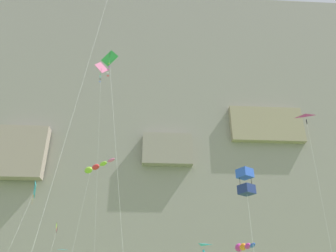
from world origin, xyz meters
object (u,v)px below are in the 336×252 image
kite_delta_low_center (307,121)px  kite_diamond_far_left (33,194)px  kite_banner_far_right (55,234)px  kite_diamond_upper_right (101,73)px  kite_windsock_near_cliff (95,167)px  kite_delta_low_right (202,251)px  kite_windsock_mid_left (243,247)px  kite_diamond_high_right (110,70)px  kite_box_upper_mid (246,182)px

kite_delta_low_center → kite_diamond_far_left: 29.32m
kite_banner_far_right → kite_diamond_upper_right: bearing=85.9°
kite_windsock_near_cliff → kite_delta_low_right: 17.72m
kite_windsock_mid_left → kite_diamond_far_left: size_ratio=0.69×
kite_diamond_far_left → kite_windsock_mid_left: bearing=24.6°
kite_windsock_mid_left → kite_delta_low_right: (-4.12, 5.17, 0.08)m
kite_diamond_high_right → kite_delta_low_right: 27.92m
kite_delta_low_center → kite_diamond_far_left: bearing=-178.5°
kite_windsock_mid_left → kite_diamond_high_right: bearing=-129.6°
kite_box_upper_mid → kite_windsock_near_cliff: bearing=124.8°
kite_delta_low_center → kite_diamond_upper_right: 30.71m
kite_delta_low_center → kite_diamond_high_right: 22.47m
kite_delta_low_center → kite_banner_far_right: size_ratio=2.37×
kite_windsock_near_cliff → kite_delta_low_right: kite_windsock_near_cliff is taller
kite_delta_low_center → kite_diamond_upper_right: size_ratio=0.57×
kite_diamond_upper_right → kite_delta_low_right: 29.82m
kite_banner_far_right → kite_diamond_far_left: 4.24m
kite_windsock_near_cliff → kite_box_upper_mid: size_ratio=1.71×
kite_windsock_near_cliff → kite_diamond_high_right: bearing=-79.1°
kite_box_upper_mid → kite_diamond_far_left: (-17.02, 9.98, 1.71)m
kite_windsock_near_cliff → kite_diamond_far_left: 11.40m
kite_diamond_high_right → kite_banner_far_right: size_ratio=2.52×
kite_windsock_mid_left → kite_delta_low_center: bearing=-57.2°
kite_windsock_near_cliff → kite_box_upper_mid: (13.11, -18.88, -7.66)m
kite_delta_low_right → kite_box_upper_mid: bearing=-91.8°
kite_windsock_mid_left → kite_diamond_upper_right: kite_diamond_upper_right is taller
kite_delta_low_center → kite_windsock_mid_left: (-6.01, 9.32, -12.06)m
kite_diamond_high_right → kite_delta_low_right: size_ratio=2.66×
kite_diamond_high_right → kite_diamond_far_left: kite_diamond_high_right is taller
kite_windsock_mid_left → kite_banner_far_right: (-19.85, -8.21, -0.06)m
kite_windsock_mid_left → kite_windsock_near_cliff: (-18.00, -1.15, 9.11)m
kite_windsock_near_cliff → kite_banner_far_right: size_ratio=2.02×
kite_diamond_upper_right → kite_windsock_near_cliff: 16.87m
kite_box_upper_mid → kite_diamond_high_right: bearing=167.7°
kite_diamond_high_right → kite_box_upper_mid: kite_diamond_high_right is taller
kite_windsock_mid_left → kite_diamond_upper_right: size_ratio=0.24×
kite_delta_low_center → kite_windsock_near_cliff: kite_delta_low_center is taller
kite_diamond_upper_right → kite_banner_far_right: kite_diamond_upper_right is taller
kite_diamond_high_right → kite_diamond_far_left: 13.63m
kite_diamond_upper_right → kite_delta_low_right: (15.00, 3.21, -25.57)m
kite_delta_low_right → kite_windsock_near_cliff: bearing=-155.6°
kite_diamond_far_left → kite_diamond_high_right: bearing=-47.6°
kite_delta_low_center → kite_delta_low_right: size_ratio=2.50×
kite_delta_low_center → kite_windsock_mid_left: size_ratio=2.39×
kite_banner_far_right → kite_diamond_far_left: (-2.07, -1.83, 3.21)m
kite_box_upper_mid → kite_diamond_far_left: kite_diamond_far_left is taller
kite_diamond_high_right → kite_box_upper_mid: (9.88, -2.16, -10.28)m
kite_diamond_upper_right → kite_windsock_near_cliff: bearing=-70.2°
kite_windsock_mid_left → kite_diamond_upper_right: bearing=174.2°
kite_windsock_mid_left → kite_diamond_far_left: bearing=-155.4°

